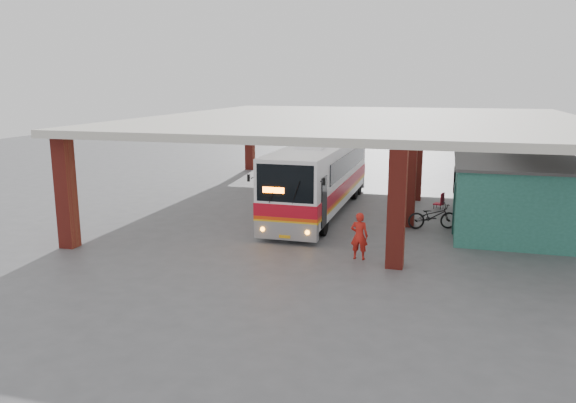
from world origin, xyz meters
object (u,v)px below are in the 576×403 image
(pedestrian, at_px, (359,236))
(coach_bus, at_px, (320,176))
(motorcycle, at_px, (433,216))
(red_chair, at_px, (441,201))

(pedestrian, bearing_deg, coach_bus, -64.85)
(motorcycle, distance_m, pedestrian, 5.77)
(motorcycle, bearing_deg, red_chair, -23.21)
(motorcycle, relative_size, pedestrian, 1.26)
(coach_bus, xyz_separation_m, red_chair, (5.79, 2.37, -1.41))
(motorcycle, xyz_separation_m, red_chair, (0.28, 4.25, -0.19))
(coach_bus, height_order, pedestrian, coach_bus)
(pedestrian, relative_size, red_chair, 2.10)
(coach_bus, height_order, motorcycle, coach_bus)
(motorcycle, relative_size, red_chair, 2.63)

